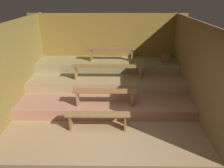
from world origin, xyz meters
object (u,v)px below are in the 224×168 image
(bench_middle_center, at_px, (108,68))
(bench_upper_center, at_px, (112,51))
(wooden_crate_upper, at_px, (165,58))
(bench_floor_center, at_px, (98,117))
(bench_lower_center, at_px, (104,94))

(bench_middle_center, distance_m, bench_upper_center, 1.06)
(bench_upper_center, height_order, wooden_crate_upper, bench_upper_center)
(bench_middle_center, height_order, bench_upper_center, bench_upper_center)
(bench_floor_center, relative_size, bench_middle_center, 0.69)
(bench_middle_center, height_order, wooden_crate_upper, wooden_crate_upper)
(bench_lower_center, distance_m, wooden_crate_upper, 2.98)
(bench_floor_center, bearing_deg, bench_middle_center, 83.74)
(bench_floor_center, height_order, bench_middle_center, bench_middle_center)
(bench_floor_center, xyz_separation_m, bench_upper_center, (0.30, 2.90, 0.90))
(bench_floor_center, height_order, wooden_crate_upper, wooden_crate_upper)
(bench_floor_center, distance_m, bench_middle_center, 1.99)
(bench_lower_center, bearing_deg, bench_floor_center, -101.47)
(bench_floor_center, distance_m, bench_upper_center, 3.05)
(bench_floor_center, bearing_deg, bench_upper_center, 84.01)
(bench_lower_center, xyz_separation_m, bench_middle_center, (0.07, 1.19, 0.31))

